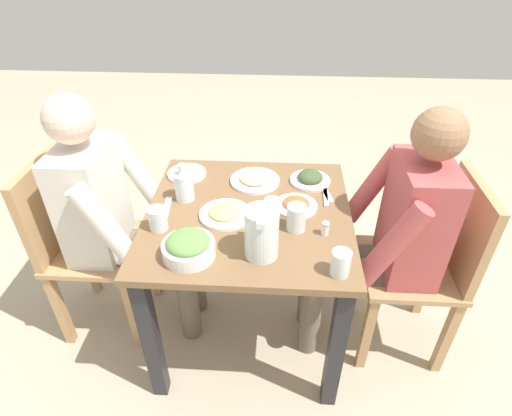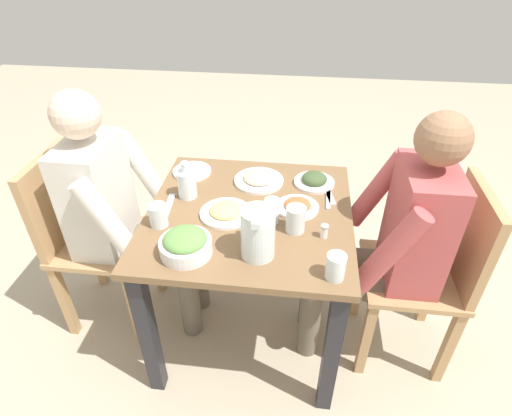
{
  "view_description": "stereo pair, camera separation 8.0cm",
  "coord_description": "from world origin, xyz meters",
  "px_view_note": "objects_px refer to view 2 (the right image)",
  "views": [
    {
      "loc": [
        -1.35,
        -0.11,
        1.71
      ],
      "look_at": [
        -0.05,
        -0.03,
        0.78
      ],
      "focal_mm": 29.03,
      "sensor_mm": 36.0,
      "label": 1
    },
    {
      "loc": [
        -1.35,
        -0.19,
        1.71
      ],
      "look_at": [
        -0.05,
        -0.03,
        0.78
      ],
      "focal_mm": 29.03,
      "sensor_mm": 36.0,
      "label": 2
    }
  ],
  "objects_px": {
    "water_glass_near_right": "(158,215)",
    "diner_near": "(390,237)",
    "plate_fries": "(226,212)",
    "dining_table": "(250,237)",
    "water_glass_near_left": "(272,211)",
    "chair_near": "(434,268)",
    "salt_shaker": "(324,231)",
    "plate_dolmas": "(314,180)",
    "plate_beans": "(259,179)",
    "water_glass_center": "(336,267)",
    "diner_far": "(121,210)",
    "water_pitcher": "(258,233)",
    "chair_far": "(84,233)",
    "oil_carafe": "(187,185)",
    "plate_rice_curry": "(297,206)",
    "plate_yoghurt": "(192,170)",
    "salad_bowl": "(185,244)",
    "water_glass_far_right": "(296,219)"
  },
  "relations": [
    {
      "from": "dining_table",
      "to": "chair_far",
      "type": "height_order",
      "value": "chair_far"
    },
    {
      "from": "water_glass_near_left",
      "to": "water_glass_near_right",
      "type": "relative_size",
      "value": 1.12
    },
    {
      "from": "plate_dolmas",
      "to": "salt_shaker",
      "type": "bearing_deg",
      "value": -174.07
    },
    {
      "from": "dining_table",
      "to": "diner_near",
      "type": "relative_size",
      "value": 0.7
    },
    {
      "from": "salad_bowl",
      "to": "water_glass_near_left",
      "type": "height_order",
      "value": "water_glass_near_left"
    },
    {
      "from": "water_glass_near_right",
      "to": "diner_near",
      "type": "bearing_deg",
      "value": -82.69
    },
    {
      "from": "water_pitcher",
      "to": "plate_beans",
      "type": "distance_m",
      "value": 0.49
    },
    {
      "from": "water_glass_far_right",
      "to": "water_glass_center",
      "type": "bearing_deg",
      "value": -148.86
    },
    {
      "from": "oil_carafe",
      "to": "plate_rice_curry",
      "type": "bearing_deg",
      "value": -94.62
    },
    {
      "from": "diner_near",
      "to": "plate_beans",
      "type": "relative_size",
      "value": 5.34
    },
    {
      "from": "oil_carafe",
      "to": "plate_yoghurt",
      "type": "bearing_deg",
      "value": 9.32
    },
    {
      "from": "water_glass_near_left",
      "to": "water_glass_far_right",
      "type": "xyz_separation_m",
      "value": [
        -0.04,
        -0.09,
        0.0
      ]
    },
    {
      "from": "chair_near",
      "to": "water_glass_center",
      "type": "bearing_deg",
      "value": 125.77
    },
    {
      "from": "chair_far",
      "to": "dining_table",
      "type": "bearing_deg",
      "value": -92.57
    },
    {
      "from": "plate_beans",
      "to": "water_glass_center",
      "type": "bearing_deg",
      "value": -150.49
    },
    {
      "from": "dining_table",
      "to": "plate_dolmas",
      "type": "bearing_deg",
      "value": -46.7
    },
    {
      "from": "chair_near",
      "to": "oil_carafe",
      "type": "xyz_separation_m",
      "value": [
        0.09,
        1.05,
        0.27
      ]
    },
    {
      "from": "water_glass_near_right",
      "to": "water_glass_near_left",
      "type": "bearing_deg",
      "value": -80.3
    },
    {
      "from": "water_pitcher",
      "to": "water_glass_near_left",
      "type": "xyz_separation_m",
      "value": [
        0.2,
        -0.03,
        -0.04
      ]
    },
    {
      "from": "water_pitcher",
      "to": "plate_yoghurt",
      "type": "xyz_separation_m",
      "value": [
        0.52,
        0.37,
        -0.08
      ]
    },
    {
      "from": "plate_fries",
      "to": "water_glass_near_left",
      "type": "distance_m",
      "value": 0.19
    },
    {
      "from": "diner_near",
      "to": "plate_yoghurt",
      "type": "distance_m",
      "value": 0.93
    },
    {
      "from": "plate_fries",
      "to": "dining_table",
      "type": "bearing_deg",
      "value": -69.68
    },
    {
      "from": "water_glass_center",
      "to": "plate_yoghurt",
      "type": "bearing_deg",
      "value": 46.46
    },
    {
      "from": "diner_near",
      "to": "water_glass_near_left",
      "type": "distance_m",
      "value": 0.49
    },
    {
      "from": "chair_far",
      "to": "diner_near",
      "type": "relative_size",
      "value": 0.75
    },
    {
      "from": "diner_far",
      "to": "water_pitcher",
      "type": "height_order",
      "value": "diner_far"
    },
    {
      "from": "diner_far",
      "to": "salt_shaker",
      "type": "height_order",
      "value": "diner_far"
    },
    {
      "from": "plate_rice_curry",
      "to": "water_glass_near_left",
      "type": "bearing_deg",
      "value": 135.27
    },
    {
      "from": "chair_near",
      "to": "water_glass_near_left",
      "type": "bearing_deg",
      "value": 93.58
    },
    {
      "from": "diner_near",
      "to": "plate_yoghurt",
      "type": "xyz_separation_m",
      "value": [
        0.29,
        0.88,
        0.08
      ]
    },
    {
      "from": "diner_near",
      "to": "water_glass_near_right",
      "type": "xyz_separation_m",
      "value": [
        -0.12,
        0.91,
        0.11
      ]
    },
    {
      "from": "water_pitcher",
      "to": "plate_dolmas",
      "type": "height_order",
      "value": "water_pitcher"
    },
    {
      "from": "diner_near",
      "to": "plate_beans",
      "type": "bearing_deg",
      "value": 66.51
    },
    {
      "from": "dining_table",
      "to": "chair_far",
      "type": "xyz_separation_m",
      "value": [
        0.03,
        0.78,
        -0.08
      ]
    },
    {
      "from": "salad_bowl",
      "to": "water_glass_near_right",
      "type": "distance_m",
      "value": 0.21
    },
    {
      "from": "plate_yoghurt",
      "to": "water_glass_near_right",
      "type": "distance_m",
      "value": 0.4
    },
    {
      "from": "diner_far",
      "to": "water_glass_near_left",
      "type": "height_order",
      "value": "diner_far"
    },
    {
      "from": "plate_beans",
      "to": "chair_far",
      "type": "bearing_deg",
      "value": 103.91
    },
    {
      "from": "diner_far",
      "to": "plate_beans",
      "type": "xyz_separation_m",
      "value": [
        0.2,
        -0.58,
        0.08
      ]
    },
    {
      "from": "water_pitcher",
      "to": "plate_fries",
      "type": "distance_m",
      "value": 0.28
    },
    {
      "from": "chair_near",
      "to": "water_glass_near_right",
      "type": "xyz_separation_m",
      "value": [
        -0.12,
        1.11,
        0.26
      ]
    },
    {
      "from": "salad_bowl",
      "to": "water_glass_near_left",
      "type": "distance_m",
      "value": 0.36
    },
    {
      "from": "water_glass_center",
      "to": "oil_carafe",
      "type": "distance_m",
      "value": 0.73
    },
    {
      "from": "salad_bowl",
      "to": "water_glass_near_left",
      "type": "xyz_separation_m",
      "value": [
        0.22,
        -0.29,
        0.01
      ]
    },
    {
      "from": "chair_far",
      "to": "diner_near",
      "type": "xyz_separation_m",
      "value": [
        -0.05,
        -1.35,
        0.15
      ]
    },
    {
      "from": "chair_far",
      "to": "diner_near",
      "type": "height_order",
      "value": "diner_near"
    },
    {
      "from": "chair_near",
      "to": "salt_shaker",
      "type": "height_order",
      "value": "chair_near"
    },
    {
      "from": "diner_far",
      "to": "water_glass_center",
      "type": "xyz_separation_m",
      "value": [
        -0.37,
        -0.9,
        0.11
      ]
    },
    {
      "from": "plate_beans",
      "to": "water_glass_center",
      "type": "xyz_separation_m",
      "value": [
        -0.56,
        -0.32,
        0.03
      ]
    }
  ]
}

